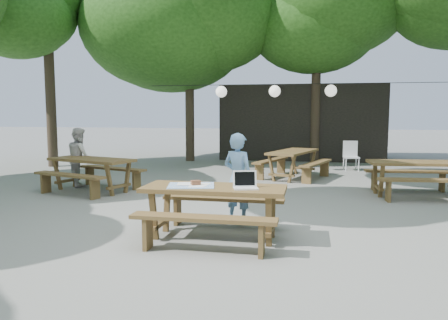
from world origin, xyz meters
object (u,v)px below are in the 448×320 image
main_picnic_table (214,212)px  picnic_table_nw (92,174)px  woman (238,178)px  plastic_chair (351,162)px  second_person (80,157)px

main_picnic_table → picnic_table_nw: bearing=138.9°
picnic_table_nw → woman: (3.73, -2.15, 0.34)m
main_picnic_table → plastic_chair: plastic_chair is taller
second_person → main_picnic_table: bearing=-171.0°
main_picnic_table → woman: woman is taller
main_picnic_table → woman: size_ratio=1.37×
main_picnic_table → second_person: (-4.18, 3.71, 0.32)m
picnic_table_nw → plastic_chair: (6.08, 4.88, -0.13)m
woman → plastic_chair: size_ratio=1.63×
main_picnic_table → second_person: bearing=138.5°
picnic_table_nw → second_person: size_ratio=1.61×
second_person → woman: bearing=-161.8°
second_person → plastic_chair: bearing=-97.0°
picnic_table_nw → main_picnic_table: bearing=-23.3°
main_picnic_table → second_person: second_person is taller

